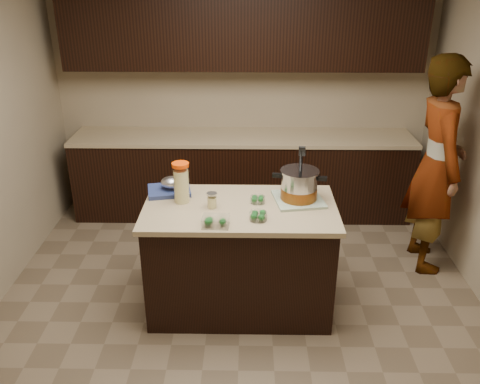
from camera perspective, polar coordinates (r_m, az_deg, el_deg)
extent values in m
plane|color=brown|center=(4.30, 0.00, -12.46)|extent=(4.00, 4.00, 0.00)
cube|color=tan|center=(5.57, 0.35, 11.73)|extent=(4.00, 0.04, 2.70)
cube|color=tan|center=(1.89, -1.05, -16.32)|extent=(4.00, 0.04, 2.70)
cube|color=black|center=(5.57, 0.29, 1.76)|extent=(3.60, 0.60, 0.86)
cube|color=tan|center=(5.41, 0.30, 6.16)|extent=(3.60, 0.63, 0.04)
cube|color=black|center=(5.29, 0.34, 17.64)|extent=(3.60, 0.35, 0.75)
cube|color=black|center=(4.05, 0.00, -7.60)|extent=(1.40, 0.75, 0.86)
cube|color=tan|center=(3.83, 0.00, -1.90)|extent=(1.46, 0.81, 0.04)
cube|color=#527850|center=(3.94, 6.57, -0.82)|extent=(0.42, 0.42, 0.02)
cylinder|color=#B7B7BC|center=(3.89, 6.66, 0.76)|extent=(0.32, 0.32, 0.22)
cylinder|color=brown|center=(3.92, 6.61, -0.10)|extent=(0.32, 0.32, 0.09)
cylinder|color=#B7B7BC|center=(3.85, 6.74, 2.33)|extent=(0.34, 0.34, 0.01)
cube|color=black|center=(3.88, 4.17, 1.88)|extent=(0.07, 0.05, 0.03)
cube|color=black|center=(3.86, 9.26, 1.50)|extent=(0.07, 0.05, 0.03)
cylinder|color=black|center=(3.80, 6.83, 3.02)|extent=(0.04, 0.12, 0.27)
cylinder|color=#D2C680|center=(3.87, -6.59, 0.65)|extent=(0.13, 0.13, 0.26)
cylinder|color=white|center=(3.87, -6.61, 0.87)|extent=(0.14, 0.14, 0.29)
cylinder|color=#E43D04|center=(3.81, -6.72, 3.03)|extent=(0.15, 0.15, 0.02)
cylinder|color=#D2C680|center=(3.80, -3.16, -1.18)|extent=(0.08, 0.08, 0.08)
cylinder|color=white|center=(3.79, -3.17, -1.02)|extent=(0.08, 0.08, 0.11)
cylinder|color=silver|center=(3.76, -3.19, -0.15)|extent=(0.09, 0.09, 0.02)
cylinder|color=silver|center=(3.87, 1.99, -0.85)|extent=(0.15, 0.15, 0.05)
cylinder|color=silver|center=(3.62, 2.06, -2.71)|extent=(0.16, 0.16, 0.06)
cube|color=silver|center=(3.54, -2.74, -3.30)|extent=(0.20, 0.15, 0.07)
cube|color=navy|center=(4.09, -7.96, 0.16)|extent=(0.38, 0.33, 0.03)
ellipsoid|color=silver|center=(4.06, -7.70, 0.97)|extent=(0.17, 0.14, 0.09)
imported|color=gray|center=(4.74, 21.21, 2.76)|extent=(0.47, 0.71, 1.92)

